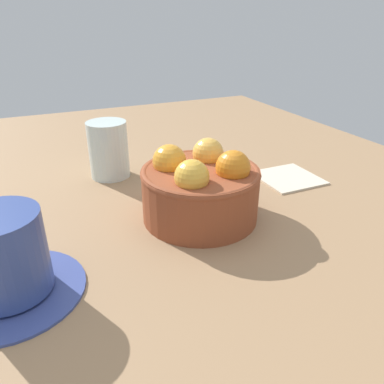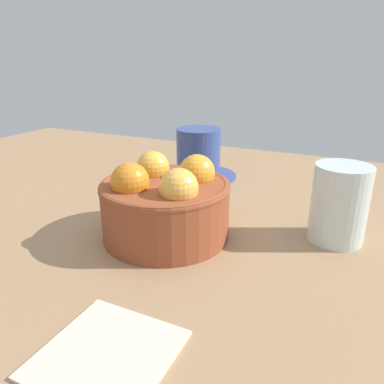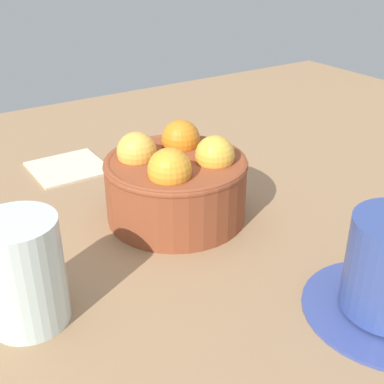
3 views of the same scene
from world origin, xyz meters
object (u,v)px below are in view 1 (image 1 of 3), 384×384
object	(u,v)px
water_glass	(109,150)
folded_napkin	(288,177)
coffee_cup	(5,261)
terracotta_bowl	(200,187)

from	to	relation	value
water_glass	folded_napkin	world-z (taller)	water_glass
coffee_cup	water_glass	size ratio (longest dim) A/B	1.50
water_glass	folded_napkin	distance (cm)	30.30
water_glass	coffee_cup	bearing A→B (deg)	148.36
folded_napkin	terracotta_bowl	bearing A→B (deg)	106.35
coffee_cup	water_glass	distance (cm)	29.72
coffee_cup	terracotta_bowl	bearing A→B (deg)	-74.90
terracotta_bowl	water_glass	xyz separation A→B (cm)	(18.97, 7.86, 0.25)
terracotta_bowl	coffee_cup	world-z (taller)	terracotta_bowl
coffee_cup	folded_napkin	bearing A→B (deg)	-74.34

